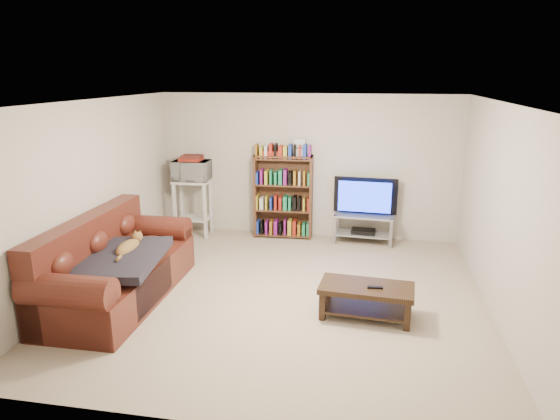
% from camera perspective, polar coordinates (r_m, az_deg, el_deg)
% --- Properties ---
extents(floor, '(5.00, 5.00, 0.00)m').
position_cam_1_polar(floor, '(6.43, 0.25, -9.60)').
color(floor, tan).
rests_on(floor, ground).
extents(ceiling, '(5.00, 5.00, 0.00)m').
position_cam_1_polar(ceiling, '(5.84, 0.27, 12.27)').
color(ceiling, white).
rests_on(ceiling, ground).
extents(wall_back, '(5.00, 0.00, 5.00)m').
position_cam_1_polar(wall_back, '(8.44, 3.22, 5.01)').
color(wall_back, beige).
rests_on(wall_back, ground).
extents(wall_front, '(5.00, 0.00, 5.00)m').
position_cam_1_polar(wall_front, '(3.72, -6.52, -8.81)').
color(wall_front, beige).
rests_on(wall_front, ground).
extents(wall_left, '(0.00, 5.00, 5.00)m').
position_cam_1_polar(wall_left, '(6.90, -20.66, 1.68)').
color(wall_left, beige).
rests_on(wall_left, ground).
extents(wall_right, '(0.00, 5.00, 5.00)m').
position_cam_1_polar(wall_right, '(6.12, 23.97, -0.32)').
color(wall_right, beige).
rests_on(wall_right, ground).
extents(sofa, '(1.06, 2.42, 1.03)m').
position_cam_1_polar(sofa, '(6.54, -18.54, -6.64)').
color(sofa, '#501E14').
rests_on(sofa, floor).
extents(blanket, '(1.04, 1.29, 0.20)m').
position_cam_1_polar(blanket, '(6.23, -17.84, -5.33)').
color(blanket, black).
rests_on(blanket, sofa).
extents(cat, '(0.27, 0.66, 0.20)m').
position_cam_1_polar(cat, '(6.40, -16.99, -4.16)').
color(cat, brown).
rests_on(cat, sofa).
extents(coffee_table, '(1.10, 0.62, 0.38)m').
position_cam_1_polar(coffee_table, '(5.86, 9.83, -9.56)').
color(coffee_table, black).
rests_on(coffee_table, floor).
extents(remote, '(0.18, 0.06, 0.02)m').
position_cam_1_polar(remote, '(5.76, 10.81, -8.68)').
color(remote, black).
rests_on(remote, coffee_table).
extents(tv_stand, '(0.99, 0.50, 0.48)m').
position_cam_1_polar(tv_stand, '(8.32, 9.54, -1.53)').
color(tv_stand, '#999EA3').
rests_on(tv_stand, floor).
extents(television, '(1.04, 0.21, 0.60)m').
position_cam_1_polar(television, '(8.20, 9.68, 1.49)').
color(television, black).
rests_on(television, tv_stand).
extents(dvd_player, '(0.40, 0.29, 0.06)m').
position_cam_1_polar(dvd_player, '(8.36, 9.50, -2.42)').
color(dvd_player, black).
rests_on(dvd_player, tv_stand).
extents(bookshelf, '(0.99, 0.34, 1.41)m').
position_cam_1_polar(bookshelf, '(8.40, 0.38, 1.67)').
color(bookshelf, '#4C2C1A').
rests_on(bookshelf, floor).
extents(shelf_clutter, '(0.72, 0.24, 0.28)m').
position_cam_1_polar(shelf_clutter, '(8.25, 1.08, 6.98)').
color(shelf_clutter, silver).
rests_on(shelf_clutter, bookshelf).
extents(microwave_stand, '(0.62, 0.46, 0.97)m').
position_cam_1_polar(microwave_stand, '(8.64, -9.91, 1.12)').
color(microwave_stand, silver).
rests_on(microwave_stand, floor).
extents(microwave, '(0.61, 0.43, 0.33)m').
position_cam_1_polar(microwave, '(8.53, -10.07, 4.48)').
color(microwave, silver).
rests_on(microwave, microwave_stand).
extents(game_boxes, '(0.36, 0.32, 0.05)m').
position_cam_1_polar(game_boxes, '(8.50, -10.13, 5.74)').
color(game_boxes, maroon).
rests_on(game_boxes, microwave).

